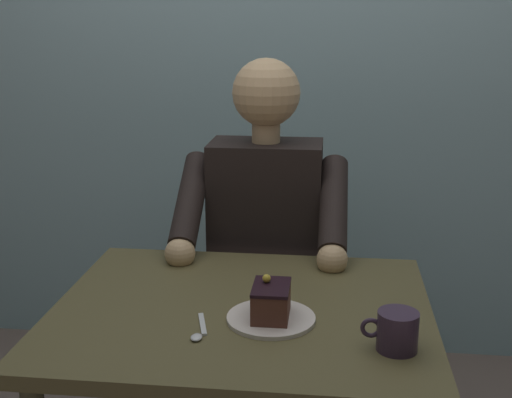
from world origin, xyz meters
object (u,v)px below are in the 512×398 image
Objects in this scene: seated_person at (263,255)px; cake_slice at (271,301)px; dining_table at (242,342)px; chair at (268,286)px; dessert_spoon at (199,331)px; coffee_cup at (397,330)px.

cake_slice is at bearing 97.79° from seated_person.
cake_slice is (-0.08, 0.58, 0.10)m from seated_person.
chair reaches higher than dining_table.
chair is 0.80m from cake_slice.
dining_table is 0.69m from chair.
seated_person is 10.68× the size of cake_slice.
chair is 0.70× the size of seated_person.
dining_table is 6.54× the size of dessert_spoon.
dessert_spoon is at bearing -3.73° from coffee_cup.
dining_table is at bearing 90.00° from chair.
dining_table is at bearing 90.00° from seated_person.
seated_person reaches higher than cake_slice.
chair is (0.00, -0.68, -0.13)m from dining_table.
coffee_cup is (-0.28, 0.11, -0.00)m from cake_slice.
cake_slice reaches higher than dining_table.
seated_person is 0.59m from cake_slice.
cake_slice is at bearing 96.04° from chair.
chair is at bearing -90.00° from seated_person.
dessert_spoon is (0.08, 0.66, 0.05)m from seated_person.
chair is 0.97m from coffee_cup.
seated_person is (0.00, -0.51, 0.05)m from dining_table.
cake_slice is at bearing 138.93° from dining_table.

